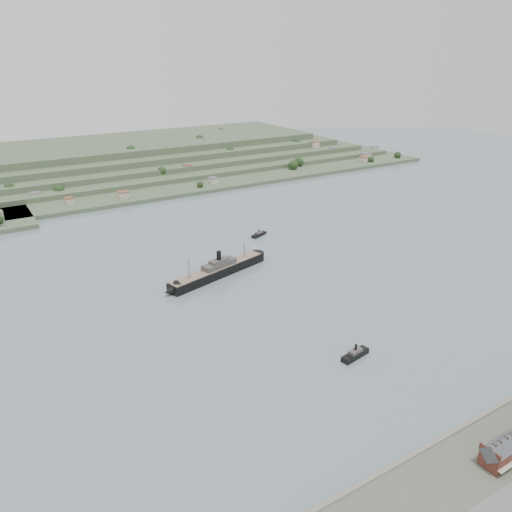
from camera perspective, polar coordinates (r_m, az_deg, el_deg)
ground at (r=332.77m, az=4.60°, el=-3.00°), size 1400.00×1400.00×0.00m
far_peninsula at (r=679.82m, az=-13.55°, el=10.72°), size 760.00×309.00×30.00m
steamship at (r=338.68m, az=-4.69°, el=-1.80°), size 87.16×31.44×21.27m
tugboat at (r=258.87m, az=11.28°, el=-10.94°), size 17.53×7.27×7.66m
ferry_west at (r=479.14m, az=-27.18°, el=2.80°), size 19.89×8.16×7.24m
ferry_east at (r=414.20m, az=0.33°, el=2.51°), size 16.35×10.22×5.95m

